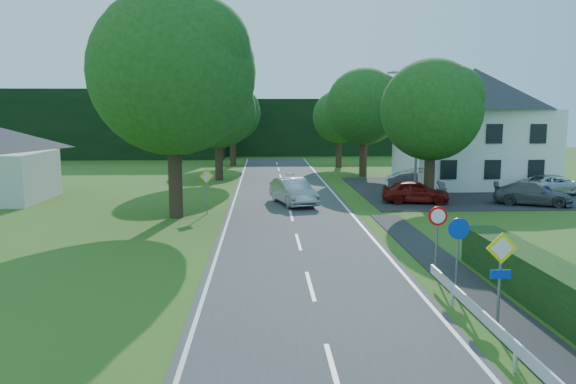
{
  "coord_description": "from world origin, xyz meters",
  "views": [
    {
      "loc": [
        -1.46,
        -5.01,
        5.47
      ],
      "look_at": [
        -0.37,
        19.43,
        1.96
      ],
      "focal_mm": 35.0,
      "sensor_mm": 36.0,
      "label": 1
    }
  ],
  "objects_px": {
    "parked_car_grey": "(532,194)",
    "moving_car": "(293,192)",
    "parked_car_silver_a": "(416,181)",
    "streetlight": "(415,128)",
    "parked_car_silver_b": "(555,185)",
    "motorcycle": "(290,180)",
    "parked_car_red": "(415,192)",
    "parasol": "(419,180)"
  },
  "relations": [
    {
      "from": "parked_car_grey",
      "to": "parked_car_silver_b",
      "type": "height_order",
      "value": "parked_car_silver_b"
    },
    {
      "from": "parked_car_red",
      "to": "parked_car_silver_b",
      "type": "bearing_deg",
      "value": -64.44
    },
    {
      "from": "parked_car_red",
      "to": "parasol",
      "type": "xyz_separation_m",
      "value": [
        1.28,
        3.82,
        0.22
      ]
    },
    {
      "from": "parked_car_silver_b",
      "to": "moving_car",
      "type": "bearing_deg",
      "value": 86.21
    },
    {
      "from": "streetlight",
      "to": "parked_car_grey",
      "type": "xyz_separation_m",
      "value": [
        6.26,
        -3.14,
        -3.79
      ]
    },
    {
      "from": "streetlight",
      "to": "parked_car_red",
      "type": "distance_m",
      "value": 4.35
    },
    {
      "from": "parked_car_grey",
      "to": "parked_car_silver_b",
      "type": "relative_size",
      "value": 0.92
    },
    {
      "from": "parked_car_red",
      "to": "parasol",
      "type": "distance_m",
      "value": 4.03
    },
    {
      "from": "parked_car_red",
      "to": "parked_car_silver_b",
      "type": "distance_m",
      "value": 10.52
    },
    {
      "from": "parked_car_silver_b",
      "to": "parasol",
      "type": "relative_size",
      "value": 2.37
    },
    {
      "from": "streetlight",
      "to": "parasol",
      "type": "distance_m",
      "value": 3.98
    },
    {
      "from": "streetlight",
      "to": "parked_car_grey",
      "type": "height_order",
      "value": "streetlight"
    },
    {
      "from": "motorcycle",
      "to": "parked_car_silver_b",
      "type": "distance_m",
      "value": 17.85
    },
    {
      "from": "moving_car",
      "to": "parked_car_grey",
      "type": "xyz_separation_m",
      "value": [
        14.02,
        -0.76,
        -0.13
      ]
    },
    {
      "from": "moving_car",
      "to": "parked_car_grey",
      "type": "distance_m",
      "value": 14.05
    },
    {
      "from": "streetlight",
      "to": "moving_car",
      "type": "height_order",
      "value": "streetlight"
    },
    {
      "from": "streetlight",
      "to": "parked_car_silver_a",
      "type": "height_order",
      "value": "streetlight"
    },
    {
      "from": "parked_car_silver_a",
      "to": "parked_car_grey",
      "type": "bearing_deg",
      "value": -128.2
    },
    {
      "from": "parked_car_red",
      "to": "parked_car_silver_a",
      "type": "relative_size",
      "value": 0.98
    },
    {
      "from": "streetlight",
      "to": "parked_car_red",
      "type": "xyz_separation_m",
      "value": [
        -0.42,
        -2.18,
        -3.75
      ]
    },
    {
      "from": "parasol",
      "to": "parked_car_silver_a",
      "type": "bearing_deg",
      "value": 84.08
    },
    {
      "from": "motorcycle",
      "to": "parasol",
      "type": "relative_size",
      "value": 0.95
    },
    {
      "from": "motorcycle",
      "to": "parasol",
      "type": "distance_m",
      "value": 9.24
    },
    {
      "from": "motorcycle",
      "to": "parasol",
      "type": "bearing_deg",
      "value": -24.16
    },
    {
      "from": "motorcycle",
      "to": "parked_car_grey",
      "type": "height_order",
      "value": "parked_car_grey"
    },
    {
      "from": "parked_car_silver_a",
      "to": "motorcycle",
      "type": "bearing_deg",
      "value": 85.43
    },
    {
      "from": "parked_car_silver_a",
      "to": "parasol",
      "type": "relative_size",
      "value": 2.03
    },
    {
      "from": "parked_car_red",
      "to": "parked_car_silver_a",
      "type": "distance_m",
      "value": 5.32
    },
    {
      "from": "moving_car",
      "to": "parasol",
      "type": "xyz_separation_m",
      "value": [
        8.62,
        4.01,
        0.14
      ]
    },
    {
      "from": "parked_car_silver_a",
      "to": "parked_car_silver_b",
      "type": "height_order",
      "value": "parked_car_silver_a"
    },
    {
      "from": "parked_car_red",
      "to": "parked_car_silver_a",
      "type": "xyz_separation_m",
      "value": [
        1.41,
        5.13,
        -0.01
      ]
    },
    {
      "from": "parked_car_grey",
      "to": "moving_car",
      "type": "bearing_deg",
      "value": 109.75
    },
    {
      "from": "streetlight",
      "to": "parked_car_silver_a",
      "type": "xyz_separation_m",
      "value": [
        1.0,
        2.95,
        -3.75
      ]
    },
    {
      "from": "streetlight",
      "to": "parked_car_grey",
      "type": "distance_m",
      "value": 7.97
    },
    {
      "from": "motorcycle",
      "to": "parked_car_red",
      "type": "bearing_deg",
      "value": -46.86
    },
    {
      "from": "parked_car_red",
      "to": "parked_car_silver_b",
      "type": "height_order",
      "value": "parked_car_red"
    },
    {
      "from": "streetlight",
      "to": "parked_car_silver_b",
      "type": "bearing_deg",
      "value": 4.75
    },
    {
      "from": "parked_car_silver_b",
      "to": "parked_car_red",
      "type": "bearing_deg",
      "value": 92.34
    },
    {
      "from": "motorcycle",
      "to": "parked_car_grey",
      "type": "relative_size",
      "value": 0.44
    },
    {
      "from": "moving_car",
      "to": "motorcycle",
      "type": "height_order",
      "value": "moving_car"
    },
    {
      "from": "moving_car",
      "to": "motorcycle",
      "type": "relative_size",
      "value": 2.41
    },
    {
      "from": "parked_car_grey",
      "to": "parasol",
      "type": "height_order",
      "value": "parasol"
    }
  ]
}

